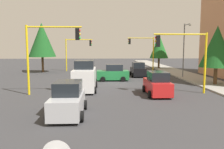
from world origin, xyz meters
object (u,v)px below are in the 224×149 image
at_px(traffic_signal_far_left, 143,47).
at_px(car_green, 113,73).
at_px(car_black, 138,70).
at_px(traffic_signal_far_right, 77,48).
at_px(car_silver, 68,100).
at_px(car_red, 157,84).
at_px(tree_opposite_side, 42,40).
at_px(delivery_van_white, 85,77).
at_px(traffic_signal_near_right, 49,46).
at_px(street_lamp_curbside, 185,45).
at_px(traffic_signal_near_left, 184,50).
at_px(tree_roadside_near, 217,47).
at_px(tree_roadside_far, 159,47).

relative_size(traffic_signal_far_left, car_green, 1.52).
height_order(traffic_signal_far_left, car_black, traffic_signal_far_left).
height_order(traffic_signal_far_right, car_silver, traffic_signal_far_right).
bearing_deg(traffic_signal_far_left, car_red, -6.82).
bearing_deg(tree_opposite_side, delivery_van_white, 26.40).
bearing_deg(car_green, delivery_van_white, -25.04).
distance_m(car_red, car_black, 12.52).
bearing_deg(traffic_signal_near_right, car_silver, 21.67).
bearing_deg(street_lamp_curbside, delivery_van_white, -57.20).
xyz_separation_m(traffic_signal_near_left, car_silver, (6.02, -8.94, -2.81)).
height_order(traffic_signal_far_left, car_silver, traffic_signal_far_left).
bearing_deg(tree_roadside_near, car_green, -110.78).
height_order(traffic_signal_far_right, tree_roadside_near, tree_roadside_near).
height_order(traffic_signal_far_right, street_lamp_curbside, street_lamp_curbside).
bearing_deg(traffic_signal_near_left, car_silver, -56.04).
distance_m(traffic_signal_far_left, car_silver, 27.73).
xyz_separation_m(car_green, car_red, (8.55, 3.30, -0.00)).
relative_size(traffic_signal_far_right, tree_opposite_side, 0.69).
xyz_separation_m(delivery_van_white, car_red, (2.33, 6.20, -0.39)).
bearing_deg(traffic_signal_near_right, car_black, 142.13).
xyz_separation_m(traffic_signal_near_right, street_lamp_curbside, (-9.61, 14.91, 0.27)).
bearing_deg(car_silver, street_lamp_curbside, 141.31).
relative_size(car_silver, car_red, 0.99).
distance_m(car_green, car_silver, 14.40).
bearing_deg(tree_roadside_far, car_silver, -23.12).
distance_m(traffic_signal_near_right, car_silver, 7.22).
height_order(traffic_signal_near_left, car_green, traffic_signal_near_left).
bearing_deg(traffic_signal_far_right, traffic_signal_near_left, 29.44).
height_order(tree_roadside_far, car_red, tree_roadside_far).
bearing_deg(car_green, car_black, 137.48).
bearing_deg(traffic_signal_near_left, street_lamp_curbside, 159.58).
bearing_deg(tree_roadside_near, car_silver, -54.05).
distance_m(traffic_signal_near_right, tree_roadside_near, 16.70).
bearing_deg(car_silver, car_red, 129.76).
bearing_deg(car_silver, car_black, 158.98).
bearing_deg(traffic_signal_far_right, car_silver, 5.15).
height_order(tree_roadside_near, car_green, tree_roadside_near).
bearing_deg(tree_roadside_far, traffic_signal_far_left, -43.45).
relative_size(tree_opposite_side, car_green, 2.09).
height_order(traffic_signal_near_left, car_red, traffic_signal_near_left).
bearing_deg(traffic_signal_near_left, traffic_signal_far_right, -150.56).
xyz_separation_m(traffic_signal_near_left, tree_roadside_far, (-24.00, 3.88, 0.49)).
bearing_deg(car_green, street_lamp_curbside, 99.88).
bearing_deg(tree_roadside_near, traffic_signal_far_right, -134.70).
relative_size(traffic_signal_near_left, car_black, 1.37).
xyz_separation_m(traffic_signal_far_left, car_red, (20.55, -2.46, -3.18)).
bearing_deg(traffic_signal_near_left, tree_opposite_side, -137.28).
bearing_deg(tree_opposite_side, street_lamp_curbside, 67.45).
bearing_deg(street_lamp_curbside, traffic_signal_far_right, -124.95).
distance_m(delivery_van_white, car_black, 12.11).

